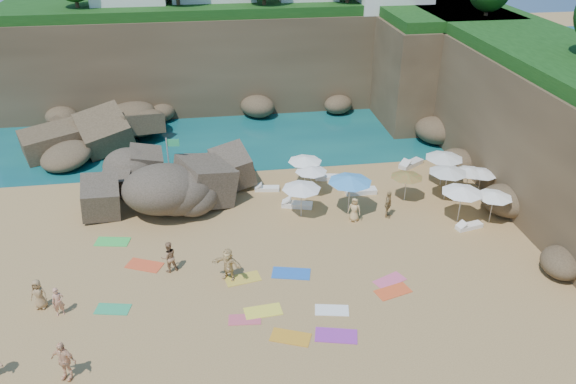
{
  "coord_description": "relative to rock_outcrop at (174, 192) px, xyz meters",
  "views": [
    {
      "loc": [
        -2.14,
        -24.75,
        17.14
      ],
      "look_at": [
        2.0,
        3.0,
        2.0
      ],
      "focal_mm": 35.0,
      "sensor_mm": 36.0,
      "label": 1
    }
  ],
  "objects": [
    {
      "name": "person_stand_5",
      "position": [
        0.91,
        -0.08,
        0.92
      ],
      "size": [
        1.75,
        0.69,
        1.84
      ],
      "primitive_type": "imported",
      "rotation": [
        0.0,
        0.0,
        0.12
      ],
      "color": "tan",
      "rests_on": "ground"
    },
    {
      "name": "rock_outcrop",
      "position": [
        0.0,
        0.0,
        0.0
      ],
      "size": [
        9.92,
        8.36,
        3.44
      ],
      "primitive_type": null,
      "rotation": [
        0.0,
        0.0,
        -0.25
      ],
      "color": "brown",
      "rests_on": "ground"
    },
    {
      "name": "flag_pole",
      "position": [
        0.09,
        -0.82,
        2.62
      ],
      "size": [
        0.8,
        0.11,
        4.1
      ],
      "color": "silver",
      "rests_on": "ground"
    },
    {
      "name": "towel_13",
      "position": [
        7.59,
        -12.81,
        0.01
      ],
      "size": [
        1.68,
        1.06,
        0.03
      ],
      "primitive_type": "cube",
      "rotation": [
        0.0,
        0.0,
        -0.19
      ],
      "color": "white",
      "rests_on": "ground"
    },
    {
      "name": "person_lie_2",
      "position": [
        -5.73,
        -10.63,
        0.2
      ],
      "size": [
        0.92,
        1.6,
        0.41
      ],
      "primitive_type": "imported",
      "rotation": [
        0.0,
        0.0,
        -0.12
      ],
      "color": "#A17D50",
      "rests_on": "ground"
    },
    {
      "name": "towel_2",
      "position": [
        5.42,
        -14.29,
        0.02
      ],
      "size": [
        1.92,
        1.44,
        0.03
      ],
      "primitive_type": "cube",
      "rotation": [
        0.0,
        0.0,
        -0.38
      ],
      "color": "orange",
      "rests_on": "ground"
    },
    {
      "name": "parasol_11",
      "position": [
        18.4,
        -6.47,
        1.82
      ],
      "size": [
        2.1,
        2.1,
        1.99
      ],
      "color": "silver",
      "rests_on": "ground"
    },
    {
      "name": "parasol_3",
      "position": [
        19.12,
        -3.37,
        1.71
      ],
      "size": [
        1.97,
        1.97,
        1.87
      ],
      "color": "silver",
      "rests_on": "ground"
    },
    {
      "name": "towel_12",
      "position": [
        4.43,
        -12.42,
        0.02
      ],
      "size": [
        1.79,
        1.01,
        0.03
      ],
      "primitive_type": "cube",
      "rotation": [
        0.0,
        0.0,
        0.09
      ],
      "color": "yellow",
      "rests_on": "ground"
    },
    {
      "name": "marina_masts",
      "position": [
        -11.77,
        22.24,
        3.0
      ],
      "size": [
        3.1,
        0.1,
        6.0
      ],
      "color": "white",
      "rests_on": "ground"
    },
    {
      "name": "parasol_9",
      "position": [
        7.61,
        -4.17,
        2.0
      ],
      "size": [
        2.3,
        2.3,
        2.18
      ],
      "color": "silver",
      "rests_on": "ground"
    },
    {
      "name": "cliff_back",
      "position": [
        6.73,
        17.24,
        4.0
      ],
      "size": [
        44.0,
        8.0,
        8.0
      ],
      "primitive_type": "cube",
      "color": "brown",
      "rests_on": "ground"
    },
    {
      "name": "ground",
      "position": [
        4.73,
        -7.76,
        0.0
      ],
      "size": [
        120.0,
        120.0,
        0.0
      ],
      "primitive_type": "plane",
      "color": "tan",
      "rests_on": "ground"
    },
    {
      "name": "lounger_4",
      "position": [
        11.86,
        -1.94,
        0.16
      ],
      "size": [
        2.01,
        0.7,
        0.31
      ],
      "primitive_type": "cube",
      "rotation": [
        0.0,
        0.0,
        -0.02
      ],
      "color": "white",
      "rests_on": "ground"
    },
    {
      "name": "parasol_7",
      "position": [
        18.39,
        -3.15,
        1.77
      ],
      "size": [
        2.04,
        2.04,
        1.93
      ],
      "color": "silver",
      "rests_on": "ground"
    },
    {
      "name": "parasol_1",
      "position": [
        8.5,
        -0.35,
        1.91
      ],
      "size": [
        2.2,
        2.2,
        2.08
      ],
      "color": "silver",
      "rests_on": "ground"
    },
    {
      "name": "person_lie_3",
      "position": [
        3.01,
        -9.7,
        0.23
      ],
      "size": [
        2.25,
        2.29,
        0.46
      ],
      "primitive_type": "imported",
      "rotation": [
        0.0,
        0.0,
        -0.52
      ],
      "color": "#D8B371",
      "rests_on": "ground"
    },
    {
      "name": "towel_10",
      "position": [
        10.81,
        -11.9,
        0.02
      ],
      "size": [
        1.88,
        1.3,
        0.03
      ],
      "primitive_type": "cube",
      "rotation": [
        0.0,
        0.0,
        0.29
      ],
      "color": "#EF5325",
      "rests_on": "ground"
    },
    {
      "name": "lounger_5",
      "position": [
        16.94,
        -6.95,
        0.12
      ],
      "size": [
        1.65,
        0.86,
        0.25
      ],
      "primitive_type": "cube",
      "rotation": [
        0.0,
        0.0,
        0.22
      ],
      "color": "white",
      "rests_on": "ground"
    },
    {
      "name": "cliff_right",
      "position": [
        23.73,
        0.24,
        4.0
      ],
      "size": [
        8.0,
        30.0,
        8.0
      ],
      "primitive_type": "cube",
      "color": "brown",
      "rests_on": "ground"
    },
    {
      "name": "lounger_3",
      "position": [
        7.55,
        -3.06,
        0.15
      ],
      "size": [
        1.97,
        1.11,
        0.29
      ],
      "primitive_type": "cube",
      "rotation": [
        0.0,
        0.0,
        -0.28
      ],
      "color": "white",
      "rests_on": "ground"
    },
    {
      "name": "person_stand_0",
      "position": [
        -4.75,
        -11.25,
        0.73
      ],
      "size": [
        0.61,
        0.47,
        1.46
      ],
      "primitive_type": "imported",
      "rotation": [
        0.0,
        0.0,
        0.26
      ],
      "color": "tan",
      "rests_on": "ground"
    },
    {
      "name": "lounger_0",
      "position": [
        10.26,
        0.28,
        0.14
      ],
      "size": [
        1.91,
        0.94,
        0.28
      ],
      "primitive_type": "cube",
      "rotation": [
        0.0,
        0.0,
        -0.19
      ],
      "color": "white",
      "rests_on": "ground"
    },
    {
      "name": "cliff_corner",
      "position": [
        21.73,
        12.24,
        4.0
      ],
      "size": [
        10.0,
        12.0,
        8.0
      ],
      "primitive_type": "cube",
      "color": "brown",
      "rests_on": "ground"
    },
    {
      "name": "person_lie_5",
      "position": [
        3.1,
        -9.66,
        0.27
      ],
      "size": [
        0.81,
        1.49,
        0.55
      ],
      "primitive_type": "imported",
      "rotation": [
        0.0,
        0.0,
        0.08
      ],
      "color": "tan",
      "rests_on": "ground"
    },
    {
      "name": "lounger_1",
      "position": [
        5.98,
        -0.65,
        0.12
      ],
      "size": [
        1.63,
        0.73,
        0.25
      ],
      "primitive_type": "cube",
      "rotation": [
        0.0,
        0.0,
        -0.13
      ],
      "color": "white",
      "rests_on": "ground"
    },
    {
      "name": "parasol_4",
      "position": [
        16.61,
        -6.1,
        2.07
      ],
      "size": [
        2.39,
        2.39,
        2.26
      ],
      "color": "silver",
      "rests_on": "ground"
    },
    {
      "name": "parasol_6",
      "position": [
        14.35,
        -3.18,
        1.74
      ],
      "size": [
        2.01,
        2.01,
        1.9
      ],
      "color": "silver",
      "rests_on": "ground"
    },
    {
      "name": "lounger_2",
      "position": [
        16.43,
        1.48,
        0.15
      ],
      "size": [
        2.03,
        1.63,
        0.31
      ],
      "primitive_type": "cube",
      "rotation": [
        0.0,
        0.0,
        0.57
      ],
      "color": "silver",
      "rests_on": "ground"
    },
    {
      "name": "person_stand_1",
      "position": [
        0.08,
        -8.57,
        0.84
      ],
      "size": [
        0.98,
        0.86,
        1.68
      ],
      "primitive_type": "imported",
      "rotation": [
        0.0,
        0.0,
        3.46
      ],
      "color": "#A17550",
      "rests_on": "ground"
    },
    {
      "name": "seawater",
      "position": [
        4.73,
        22.24,
        0.0
      ],
      "size": [
        120.0,
        120.0,
        0.0
      ],
      "primitive_type": "plane",
      "color": "#0C4751",
      "rests_on": "ground"
    },
    {
      "name": "parasol_0",
      "position": [
        8.67,
        -1.57,
        1.76
      ],
      "size": [
        2.03,
        2.03,
        1.92
      ],
      "color": "silver",
      "rests_on": "ground"
    },
    {
      "name": "person_stand_2",
      "position": [
        2.9,
        -2.17,
        0.84
      ],
      "size": [
        1.03,
        1.14,
        1.69
      ],
      "primitive_type": "imported",
      "rotation": [
        0.0,
        0.0,
        2.23
      ],
      "color": "#EBC785",
      "rests_on": "ground"
    },
    {
      "name": "parasol_10",
      "position": [
        10.48,
        -4.21,
        2.27
      ],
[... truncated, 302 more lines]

